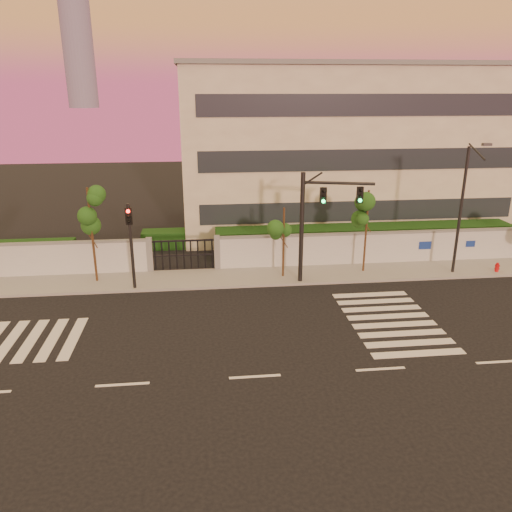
{
  "coord_description": "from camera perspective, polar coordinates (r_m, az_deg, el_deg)",
  "views": [
    {
      "loc": [
        -1.78,
        -16.6,
        10.57
      ],
      "look_at": [
        0.7,
        6.0,
        2.87
      ],
      "focal_mm": 35.0,
      "sensor_mm": 36.0,
      "label": 1
    }
  ],
  "objects": [
    {
      "name": "street_tree_d",
      "position": [
        28.25,
        3.24,
        3.35
      ],
      "size": [
        1.42,
        1.13,
        4.22
      ],
      "color": "#382314",
      "rests_on": "ground"
    },
    {
      "name": "traffic_signal_secondary",
      "position": [
        27.27,
        -14.14,
        2.18
      ],
      "size": [
        0.38,
        0.35,
        4.85
      ],
      "rotation": [
        0.0,
        0.0,
        0.03
      ],
      "color": "black",
      "rests_on": "ground"
    },
    {
      "name": "traffic_signal_main",
      "position": [
        27.49,
        6.92,
        4.71
      ],
      "size": [
        3.95,
        1.11,
        6.31
      ],
      "rotation": [
        0.0,
        0.0,
        -0.25
      ],
      "color": "black",
      "rests_on": "ground"
    },
    {
      "name": "street_tree_e",
      "position": [
        29.62,
        12.63,
        4.81
      ],
      "size": [
        1.47,
        1.17,
        5.02
      ],
      "color": "#382314",
      "rests_on": "ground"
    },
    {
      "name": "streetlight_east",
      "position": [
        30.76,
        22.57,
        5.4
      ],
      "size": [
        0.47,
        1.89,
        7.86
      ],
      "color": "black",
      "rests_on": "ground"
    },
    {
      "name": "hedge_row",
      "position": [
        32.96,
        -0.85,
        1.48
      ],
      "size": [
        41.0,
        4.25,
        1.8
      ],
      "color": "#103611",
      "rests_on": "ground"
    },
    {
      "name": "ground",
      "position": [
        19.76,
        -0.13,
        -13.64
      ],
      "size": [
        120.0,
        120.0,
        0.0
      ],
      "primitive_type": "plane",
      "color": "black",
      "rests_on": "ground"
    },
    {
      "name": "perimeter_wall",
      "position": [
        30.2,
        -2.37,
        0.35
      ],
      "size": [
        60.0,
        0.36,
        2.2
      ],
      "color": "#B5B8BD",
      "rests_on": "ground"
    },
    {
      "name": "sidewalk",
      "position": [
        29.12,
        -2.34,
        -2.45
      ],
      "size": [
        60.0,
        3.0,
        0.15
      ],
      "primitive_type": "cube",
      "color": "gray",
      "rests_on": "ground"
    },
    {
      "name": "street_tree_c",
      "position": [
        28.72,
        -18.41,
        4.6
      ],
      "size": [
        1.58,
        1.26,
        5.5
      ],
      "color": "#382314",
      "rests_on": "ground"
    },
    {
      "name": "institutional_building",
      "position": [
        40.31,
        9.5,
        12.16
      ],
      "size": [
        24.4,
        12.4,
        12.25
      ],
      "color": "#BDB3A0",
      "rests_on": "ground"
    },
    {
      "name": "fire_hydrant",
      "position": [
        32.99,
        25.83,
        -1.27
      ],
      "size": [
        0.28,
        0.27,
        0.72
      ],
      "rotation": [
        0.0,
        0.0,
        -0.39
      ],
      "color": "#BB0C10",
      "rests_on": "ground"
    },
    {
      "name": "road_markings",
      "position": [
        22.94,
        -5.12,
        -8.8
      ],
      "size": [
        57.0,
        7.62,
        0.02
      ],
      "color": "silver",
      "rests_on": "ground"
    }
  ]
}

